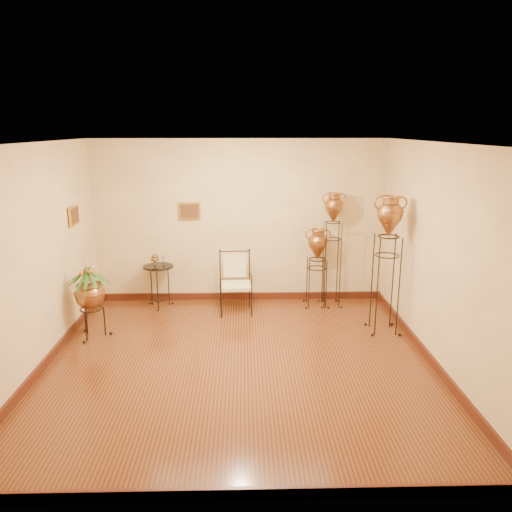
{
  "coord_description": "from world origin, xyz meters",
  "views": [
    {
      "loc": [
        0.07,
        -5.95,
        2.97
      ],
      "look_at": [
        0.25,
        1.3,
        1.1
      ],
      "focal_mm": 35.0,
      "sensor_mm": 36.0,
      "label": 1
    }
  ],
  "objects_px": {
    "planter_urn": "(90,291)",
    "side_table": "(159,285)",
    "amphora_tall": "(332,249)",
    "armchair": "(236,283)",
    "amphora_mid": "(387,264)"
  },
  "relations": [
    {
      "from": "amphora_tall",
      "to": "amphora_mid",
      "type": "xyz_separation_m",
      "value": [
        0.6,
        -1.14,
        0.04
      ]
    },
    {
      "from": "planter_urn",
      "to": "side_table",
      "type": "distance_m",
      "value": 1.5
    },
    {
      "from": "amphora_tall",
      "to": "planter_urn",
      "type": "distance_m",
      "value": 3.92
    },
    {
      "from": "armchair",
      "to": "side_table",
      "type": "bearing_deg",
      "value": 162.71
    },
    {
      "from": "amphora_tall",
      "to": "side_table",
      "type": "bearing_deg",
      "value": 179.98
    },
    {
      "from": "amphora_tall",
      "to": "armchair",
      "type": "relative_size",
      "value": 1.95
    },
    {
      "from": "side_table",
      "to": "armchair",
      "type": "bearing_deg",
      "value": -13.49
    },
    {
      "from": "amphora_mid",
      "to": "armchair",
      "type": "bearing_deg",
      "value": 159.49
    },
    {
      "from": "amphora_tall",
      "to": "armchair",
      "type": "distance_m",
      "value": 1.73
    },
    {
      "from": "amphora_mid",
      "to": "side_table",
      "type": "xyz_separation_m",
      "value": [
        -3.52,
        1.14,
        -0.67
      ]
    },
    {
      "from": "amphora_tall",
      "to": "planter_urn",
      "type": "relative_size",
      "value": 1.58
    },
    {
      "from": "amphora_mid",
      "to": "planter_urn",
      "type": "bearing_deg",
      "value": -178.6
    },
    {
      "from": "amphora_tall",
      "to": "amphora_mid",
      "type": "distance_m",
      "value": 1.29
    },
    {
      "from": "planter_urn",
      "to": "side_table",
      "type": "relative_size",
      "value": 1.36
    },
    {
      "from": "amphora_tall",
      "to": "amphora_mid",
      "type": "height_order",
      "value": "amphora_mid"
    }
  ]
}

